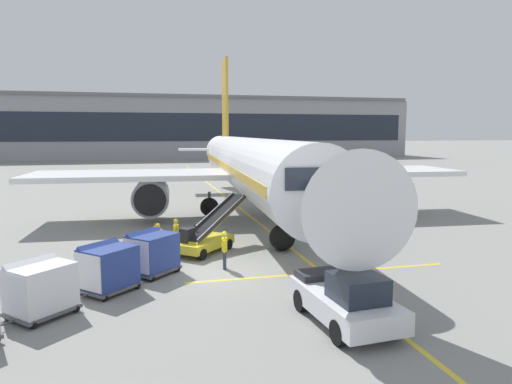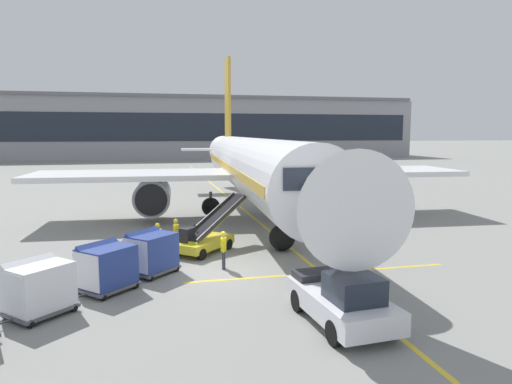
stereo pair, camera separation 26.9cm
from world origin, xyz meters
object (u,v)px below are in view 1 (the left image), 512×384
(safety_cone_engine_keepout, at_px, (155,228))
(baggage_cart_second, at_px, (107,267))
(belt_loader, at_px, (207,236))
(baggage_cart_lead, at_px, (152,252))
(parked_airplane, at_px, (251,167))
(ground_crew_by_loader, at_px, (176,233))
(pushback_tug, at_px, (346,299))
(baggage_cart_third, at_px, (40,287))
(ground_crew_by_carts, at_px, (158,238))
(ground_crew_marshaller, at_px, (224,248))

(safety_cone_engine_keepout, bearing_deg, baggage_cart_second, -101.14)
(belt_loader, height_order, baggage_cart_lead, belt_loader)
(parked_airplane, relative_size, ground_crew_by_loader, 23.59)
(pushback_tug, bearing_deg, parked_airplane, 86.13)
(belt_loader, relative_size, baggage_cart_second, 1.90)
(pushback_tug, bearing_deg, belt_loader, 107.22)
(baggage_cart_third, xyz_separation_m, pushback_tug, (9.72, -3.00, -0.17))
(parked_airplane, xyz_separation_m, safety_cone_engine_keepout, (-6.97, -4.02, -3.36))
(belt_loader, height_order, baggage_cart_third, belt_loader)
(baggage_cart_second, distance_m, safety_cone_engine_keepout, 10.62)
(baggage_cart_third, distance_m, pushback_tug, 10.17)
(baggage_cart_second, bearing_deg, pushback_tug, -32.89)
(baggage_cart_third, distance_m, ground_crew_by_carts, 7.65)
(baggage_cart_lead, bearing_deg, ground_crew_by_loader, 69.83)
(baggage_cart_third, height_order, safety_cone_engine_keepout, baggage_cart_third)
(safety_cone_engine_keepout, bearing_deg, ground_crew_by_carts, -89.83)
(baggage_cart_lead, distance_m, safety_cone_engine_keepout, 8.52)
(baggage_cart_second, bearing_deg, ground_crew_by_loader, 61.04)
(pushback_tug, xyz_separation_m, ground_crew_marshaller, (-2.78, 6.90, 0.17))
(safety_cone_engine_keepout, bearing_deg, belt_loader, -64.28)
(ground_crew_by_loader, bearing_deg, parked_airplane, 56.24)
(parked_airplane, height_order, baggage_cart_second, parked_airplane)
(baggage_cart_third, distance_m, ground_crew_marshaller, 7.96)
(baggage_cart_lead, height_order, safety_cone_engine_keepout, baggage_cart_lead)
(ground_crew_by_carts, distance_m, ground_crew_marshaller, 3.85)
(ground_crew_marshaller, bearing_deg, baggage_cart_second, -158.75)
(ground_crew_marshaller, bearing_deg, baggage_cart_third, -150.68)
(parked_airplane, relative_size, ground_crew_by_carts, 23.59)
(baggage_cart_third, bearing_deg, parked_airplane, 56.08)
(parked_airplane, relative_size, pushback_tug, 9.03)
(parked_airplane, xyz_separation_m, baggage_cart_third, (-11.03, -16.41, -2.70))
(pushback_tug, relative_size, safety_cone_engine_keepout, 6.51)
(ground_crew_by_carts, xyz_separation_m, ground_crew_marshaller, (2.86, -2.57, 0.00))
(pushback_tug, distance_m, safety_cone_engine_keepout, 16.40)
(ground_crew_by_carts, bearing_deg, parked_airplane, 55.02)
(baggage_cart_second, xyz_separation_m, safety_cone_engine_keepout, (2.05, 10.40, -0.66))
(pushback_tug, height_order, ground_crew_marshaller, pushback_tug)
(parked_airplane, height_order, ground_crew_marshaller, parked_airplane)
(parked_airplane, relative_size, baggage_cart_second, 16.17)
(belt_loader, bearing_deg, baggage_cart_third, -132.32)
(parked_airplane, height_order, baggage_cart_third, parked_airplane)
(ground_crew_by_loader, bearing_deg, pushback_tug, -65.67)
(pushback_tug, distance_m, ground_crew_marshaller, 7.44)
(baggage_cart_second, relative_size, baggage_cart_third, 1.00)
(ground_crew_by_carts, bearing_deg, safety_cone_engine_keepout, 90.17)
(baggage_cart_second, bearing_deg, baggage_cart_lead, 48.14)
(ground_crew_by_loader, bearing_deg, ground_crew_marshaller, -61.27)
(belt_loader, relative_size, baggage_cart_third, 1.90)
(pushback_tug, bearing_deg, ground_crew_by_loader, 114.33)
(belt_loader, xyz_separation_m, ground_crew_marshaller, (0.38, -3.31, 0.17))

